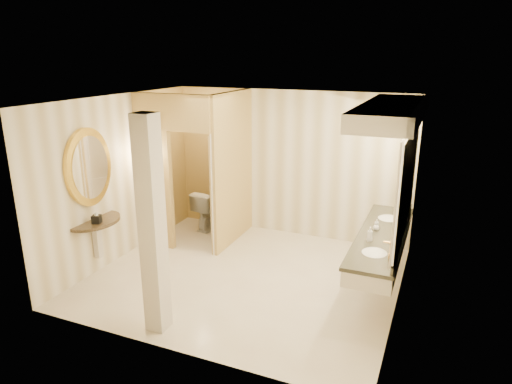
% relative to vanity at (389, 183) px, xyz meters
% --- Properties ---
extents(floor, '(4.50, 4.50, 0.00)m').
position_rel_vanity_xyz_m(floor, '(-1.98, -0.40, -1.63)').
color(floor, white).
rests_on(floor, ground).
extents(ceiling, '(4.50, 4.50, 0.00)m').
position_rel_vanity_xyz_m(ceiling, '(-1.98, -0.40, 1.07)').
color(ceiling, white).
rests_on(ceiling, wall_back).
extents(wall_back, '(4.50, 0.02, 2.70)m').
position_rel_vanity_xyz_m(wall_back, '(-1.98, 1.60, -0.28)').
color(wall_back, white).
rests_on(wall_back, floor).
extents(wall_front, '(4.50, 0.02, 2.70)m').
position_rel_vanity_xyz_m(wall_front, '(-1.98, -2.40, -0.28)').
color(wall_front, white).
rests_on(wall_front, floor).
extents(wall_left, '(0.02, 4.00, 2.70)m').
position_rel_vanity_xyz_m(wall_left, '(-4.23, -0.40, -0.28)').
color(wall_left, white).
rests_on(wall_left, floor).
extents(wall_right, '(0.02, 4.00, 2.70)m').
position_rel_vanity_xyz_m(wall_right, '(0.27, -0.40, -0.28)').
color(wall_right, white).
rests_on(wall_right, floor).
extents(toilet_closet, '(1.50, 1.55, 2.70)m').
position_rel_vanity_xyz_m(toilet_closet, '(-3.11, 0.57, -0.24)').
color(toilet_closet, tan).
rests_on(toilet_closet, floor).
extents(wall_sconce, '(0.14, 0.14, 0.42)m').
position_rel_vanity_xyz_m(wall_sconce, '(-3.90, 0.03, 0.10)').
color(wall_sconce, '#BB813B').
rests_on(wall_sconce, toilet_closet).
extents(vanity, '(0.75, 2.74, 2.09)m').
position_rel_vanity_xyz_m(vanity, '(0.00, 0.00, 0.00)').
color(vanity, beige).
rests_on(vanity, floor).
extents(console_shelf, '(0.91, 0.91, 1.90)m').
position_rel_vanity_xyz_m(console_shelf, '(-4.19, -1.13, -0.29)').
color(console_shelf, black).
rests_on(console_shelf, floor).
extents(pillar, '(0.25, 0.25, 2.70)m').
position_rel_vanity_xyz_m(pillar, '(-2.43, -2.06, -0.28)').
color(pillar, beige).
rests_on(pillar, floor).
extents(tissue_box, '(0.15, 0.15, 0.12)m').
position_rel_vanity_xyz_m(tissue_box, '(-4.04, -1.23, -0.69)').
color(tissue_box, black).
rests_on(tissue_box, console_shelf).
extents(toilet, '(0.56, 0.82, 0.77)m').
position_rel_vanity_xyz_m(toilet, '(-3.46, 1.23, -1.24)').
color(toilet, white).
rests_on(toilet, floor).
extents(soap_bottle_a, '(0.06, 0.06, 0.12)m').
position_rel_vanity_xyz_m(soap_bottle_a, '(-0.14, 0.23, -0.70)').
color(soap_bottle_a, beige).
rests_on(soap_bottle_a, vanity).
extents(soap_bottle_b, '(0.11, 0.11, 0.11)m').
position_rel_vanity_xyz_m(soap_bottle_b, '(-0.13, 0.10, -0.70)').
color(soap_bottle_b, silver).
rests_on(soap_bottle_b, vanity).
extents(soap_bottle_c, '(0.08, 0.08, 0.20)m').
position_rel_vanity_xyz_m(soap_bottle_c, '(-0.15, -0.34, -0.65)').
color(soap_bottle_c, '#C6B28C').
rests_on(soap_bottle_c, vanity).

